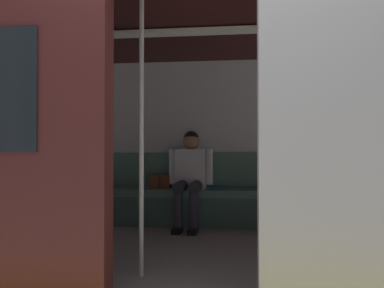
{
  "coord_description": "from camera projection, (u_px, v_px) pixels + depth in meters",
  "views": [
    {
      "loc": [
        -0.3,
        2.11,
        0.97
      ],
      "look_at": [
        0.09,
        -1.32,
        1.01
      ],
      "focal_mm": 33.52,
      "sensor_mm": 36.0,
      "label": 1
    }
  ],
  "objects": [
    {
      "name": "bench_seat",
      "position": [
        208.0,
        198.0,
        4.45
      ],
      "size": [
        3.0,
        0.44,
        0.46
      ],
      "color": "#4C7566",
      "rests_on": "ground_plane"
    },
    {
      "name": "train_car",
      "position": [
        195.0,
        92.0,
        3.38
      ],
      "size": [
        6.4,
        2.86,
        2.25
      ],
      "color": "silver",
      "rests_on": "ground_plane"
    },
    {
      "name": "grab_pole_door",
      "position": [
        141.0,
        137.0,
        2.71
      ],
      "size": [
        0.04,
        0.04,
        2.11
      ],
      "primitive_type": "cylinder",
      "color": "silver",
      "rests_on": "ground_plane"
    },
    {
      "name": "book",
      "position": [
        217.0,
        188.0,
        4.48
      ],
      "size": [
        0.21,
        0.25,
        0.03
      ],
      "primitive_type": "cube",
      "rotation": [
        0.0,
        0.0,
        -0.3
      ],
      "color": "#26598C",
      "rests_on": "bench_seat"
    },
    {
      "name": "handbag",
      "position": [
        160.0,
        181.0,
        4.58
      ],
      "size": [
        0.26,
        0.15,
        0.17
      ],
      "color": "brown",
      "rests_on": "bench_seat"
    },
    {
      "name": "person_seated",
      "position": [
        190.0,
        172.0,
        4.43
      ],
      "size": [
        0.55,
        0.68,
        1.19
      ],
      "color": "silver",
      "rests_on": "ground_plane"
    }
  ]
}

